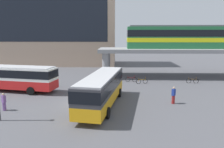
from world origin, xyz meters
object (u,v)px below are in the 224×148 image
(station_building, at_px, (55,21))
(bus_secondary, at_px, (14,76))
(train, at_px, (186,37))
(bus_main, at_px, (102,87))
(pedestrian_by_bike_rack, at_px, (4,102))
(bicycle_red, at_px, (131,79))
(bicycle_brown, at_px, (192,81))
(bicycle_orange, at_px, (142,81))
(pedestrian_at_kerb, at_px, (173,96))
(pedestrian_near_building, at_px, (93,82))

(station_building, distance_m, bus_secondary, 27.46)
(station_building, xyz_separation_m, train, (26.69, -15.60, -3.71))
(bus_main, height_order, pedestrian_by_bike_rack, bus_main)
(bus_secondary, distance_m, pedestrian_by_bike_rack, 7.54)
(bus_main, xyz_separation_m, bicycle_red, (3.64, 11.48, -1.63))
(bus_main, distance_m, bicycle_brown, 16.77)
(bicycle_orange, distance_m, bicycle_brown, 7.60)
(bicycle_brown, xyz_separation_m, pedestrian_by_bike_rack, (-21.93, -12.35, 0.44))
(bus_secondary, xyz_separation_m, pedestrian_by_bike_rack, (2.43, -7.04, -1.19))
(bus_main, relative_size, pedestrian_by_bike_rack, 6.65)
(bicycle_orange, distance_m, pedestrian_by_bike_rack, 18.60)
(train, distance_m, pedestrian_at_kerb, 17.01)
(bus_main, relative_size, bicycle_orange, 6.46)
(bicycle_orange, bearing_deg, pedestrian_near_building, -159.58)
(bus_main, height_order, bicycle_brown, bus_main)
(bicycle_red, bearing_deg, bicycle_orange, -38.71)
(bicycle_orange, bearing_deg, pedestrian_at_kerb, -76.45)
(bus_secondary, xyz_separation_m, bicycle_orange, (16.78, 4.79, -1.63))
(train, height_order, bus_main, train)
(bicycle_red, relative_size, pedestrian_at_kerb, 0.99)
(bicycle_orange, height_order, bicycle_brown, same)
(bus_main, xyz_separation_m, bicycle_brown, (12.73, 10.78, -1.63))
(bicycle_brown, bearing_deg, bicycle_orange, -176.07)
(bicycle_orange, xyz_separation_m, pedestrian_at_kerb, (2.24, -9.29, 0.50))
(bus_secondary, distance_m, bicycle_orange, 17.53)
(bus_secondary, height_order, bicycle_orange, bus_secondary)
(bus_secondary, relative_size, pedestrian_near_building, 6.98)
(bicycle_red, height_order, bicycle_orange, same)
(bicycle_brown, bearing_deg, pedestrian_at_kerb, -118.55)
(bus_main, height_order, bicycle_red, bus_main)
(bicycle_brown, bearing_deg, station_building, 141.94)
(bicycle_brown, distance_m, pedestrian_by_bike_rack, 25.17)
(train, distance_m, pedestrian_by_bike_rack, 28.85)
(train, height_order, bicycle_brown, train)
(bicycle_red, distance_m, bicycle_brown, 9.12)
(train, height_order, bicycle_red, train)
(bicycle_orange, height_order, pedestrian_at_kerb, pedestrian_at_kerb)
(bus_main, bearing_deg, pedestrian_at_kerb, 7.48)
(bus_main, distance_m, pedestrian_at_kerb, 7.54)
(bus_secondary, height_order, pedestrian_by_bike_rack, bus_secondary)
(bicycle_orange, height_order, pedestrian_near_building, pedestrian_near_building)
(station_building, xyz_separation_m, bicycle_orange, (18.86, -21.22, -10.18))
(bus_secondary, relative_size, pedestrian_at_kerb, 6.26)
(train, bearing_deg, bicycle_red, -154.77)
(bus_main, relative_size, pedestrian_near_building, 6.97)
(bus_secondary, height_order, pedestrian_at_kerb, bus_secondary)
(bicycle_brown, xyz_separation_m, pedestrian_at_kerb, (-5.34, -9.81, 0.50))
(station_building, distance_m, pedestrian_near_building, 28.37)
(station_building, height_order, pedestrian_at_kerb, station_building)
(bus_secondary, height_order, bicycle_brown, bus_secondary)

